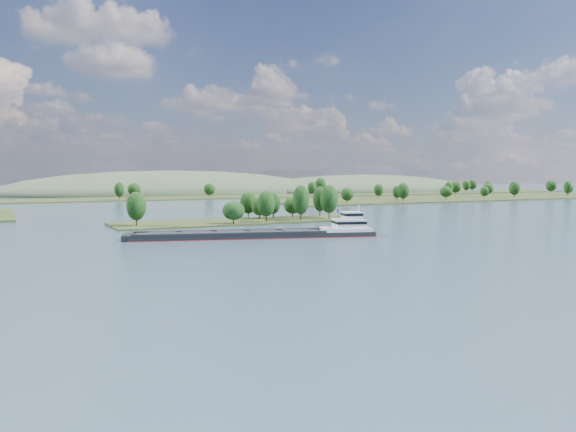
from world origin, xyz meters
TOP-DOWN VIEW (x-y plane):
  - ground at (0.00, 120.00)m, footprint 1800.00×1800.00m
  - tree_island at (6.68, 178.79)m, footprint 100.00×30.58m
  - right_bank at (231.91, 299.73)m, footprint 320.00×90.00m
  - back_shoreline at (9.46, 399.74)m, footprint 900.00×60.00m
  - hill_east at (260.00, 470.00)m, footprint 260.00×140.00m
  - hill_west at (60.00, 500.00)m, footprint 320.00×160.00m
  - cargo_barge at (-11.87, 126.62)m, footprint 75.19×29.30m

SIDE VIEW (x-z plane):
  - ground at x=0.00m, z-range 0.00..0.00m
  - hill_east at x=260.00m, z-range -18.00..18.00m
  - hill_west at x=60.00m, z-range -22.00..22.00m
  - back_shoreline at x=9.46m, z-range -7.22..8.69m
  - right_bank at x=231.91m, z-range -6.16..8.15m
  - cargo_barge at x=-11.87m, z-range -3.83..6.40m
  - tree_island at x=6.68m, z-range -3.49..11.83m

